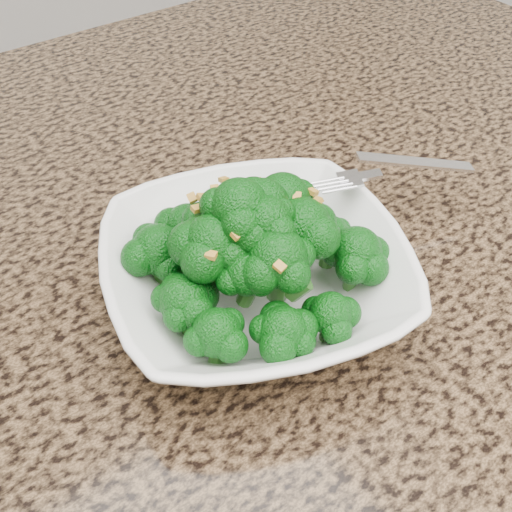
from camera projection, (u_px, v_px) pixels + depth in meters
granite_counter at (80, 345)px, 0.51m from camera, size 1.64×1.04×0.03m
bowl at (256, 275)px, 0.51m from camera, size 0.30×0.30×0.06m
broccoli_pile at (256, 209)px, 0.46m from camera, size 0.21×0.21×0.08m
garlic_topping at (256, 162)px, 0.44m from camera, size 0.13×0.13×0.01m
fork at (372, 174)px, 0.55m from camera, size 0.18×0.11×0.01m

